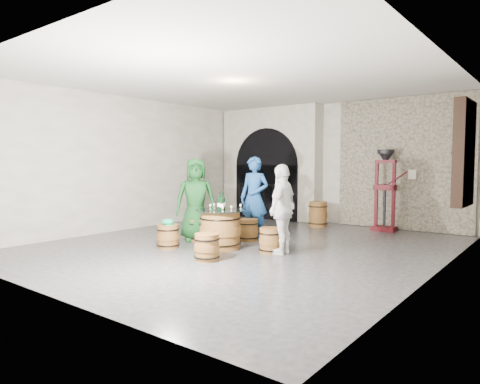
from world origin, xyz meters
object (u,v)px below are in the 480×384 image
Objects in this scene: barrel_stool_right at (271,241)px; person_blue at (254,198)px; barrel_stool_near_left at (168,236)px; barrel_stool_far at (248,230)px; barrel_stool_near_right at (207,247)px; corking_press at (385,184)px; person_green at (196,199)px; person_white at (283,209)px; wine_bottle_left at (219,203)px; barrel_table at (220,229)px; barrel_stool_left at (196,230)px; side_barrel at (318,214)px; wine_bottle_center at (222,204)px; wine_bottle_right at (223,203)px.

barrel_stool_right is 1.61m from person_blue.
barrel_stool_far is at bearing 65.26° from barrel_stool_near_left.
corking_press is (1.26, 4.90, 0.90)m from barrel_stool_near_right.
barrel_stool_right is 0.26× the size of person_green.
wine_bottle_left is at bearing -81.56° from person_white.
barrel_table reaches higher than barrel_stool_right.
barrel_stool_near_left is at bearing -74.97° from person_white.
barrel_stool_far is at bearing 96.08° from wine_bottle_left.
corking_press is at bearing 58.87° from barrel_stool_far.
barrel_stool_left is 0.70× the size of side_barrel.
person_green is (-0.13, 0.90, 0.64)m from barrel_stool_near_left.
person_blue is 5.40× the size of wine_bottle_center.
person_blue is at bearing 105.08° from barrel_stool_near_right.
wine_bottle_left is (0.97, -0.38, 0.65)m from barrel_stool_left.
person_blue reaches higher than barrel_table.
barrel_stool_far is 0.28× the size of person_white.
barrel_stool_near_left is 2.07m from person_blue.
barrel_stool_right is 1.98m from barrel_stool_near_left.
barrel_stool_far is 1.31m from wine_bottle_center.
barrel_stool_far is 1.15m from wine_bottle_right.
wine_bottle_left is (0.14, -1.30, -0.01)m from person_blue.
person_green reaches higher than barrel_stool_far.
barrel_stool_right is 1.00× the size of barrel_stool_near_right.
barrel_stool_near_left is 1.39× the size of wine_bottle_left.
barrel_stool_near_left is at bearing -103.45° from side_barrel.
side_barrel is (1.13, 3.27, 0.10)m from barrel_stool_left.
person_white is 4.93× the size of wine_bottle_right.
person_white reaches higher than wine_bottle_left.
barrel_table is 3.60m from side_barrel.
barrel_stool_near_right is 1.06m from wine_bottle_center.
person_blue reaches higher than wine_bottle_center.
person_white is 4.93× the size of wine_bottle_center.
barrel_stool_near_right is 2.31m from person_blue.
barrel_stool_near_right is at bearing -73.66° from barrel_stool_far.
barrel_stool_left and barrel_stool_right have the same top height.
barrel_stool_far is 0.70× the size of side_barrel.
person_blue is at bearing 95.29° from barrel_stool_far.
barrel_stool_near_left is 1.24m from wine_bottle_center.
barrel_table is 2.12× the size of barrel_stool_near_left.
barrel_table is 0.55× the size of person_blue.
wine_bottle_center is (-0.33, 0.77, 0.65)m from barrel_stool_near_right.
barrel_table is 1.01m from barrel_stool_near_right.
barrel_table is at bearing -84.71° from barrel_stool_far.
barrel_stool_left is 1.39× the size of wine_bottle_right.
person_blue is at bearing 0.36° from person_green.
barrel_table is 2.94× the size of wine_bottle_center.
person_green is 0.98× the size of person_blue.
wine_bottle_center reaches higher than side_barrel.
barrel_stool_far is at bearing -94.15° from person_blue.
wine_bottle_left is (0.84, 0.53, 0.65)m from barrel_stool_near_left.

